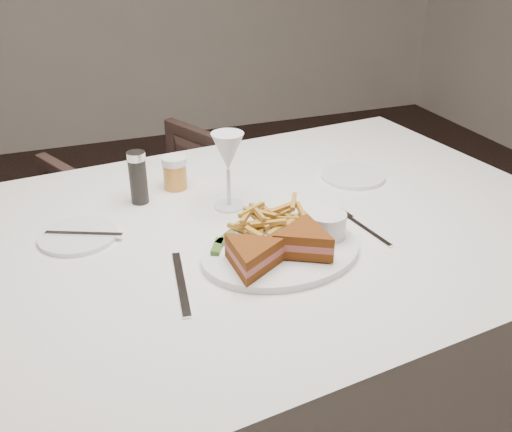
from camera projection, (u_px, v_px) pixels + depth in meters
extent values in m
plane|color=black|center=(198.00, 413.00, 1.73)|extent=(5.00, 5.00, 0.00)
cube|color=silver|center=(249.00, 361.00, 1.39)|extent=(1.54, 1.11, 0.75)
imported|color=#46312B|center=(159.00, 213.00, 2.20)|extent=(0.81, 0.79, 0.64)
ellipsoid|color=white|center=(281.00, 252.00, 1.11)|extent=(0.34, 0.28, 0.01)
cube|color=silver|center=(181.00, 283.00, 1.02)|extent=(0.04, 0.21, 0.00)
cylinder|color=white|center=(78.00, 236.00, 1.17)|extent=(0.16, 0.16, 0.01)
cylinder|color=white|center=(353.00, 176.00, 1.44)|extent=(0.16, 0.16, 0.01)
cylinder|color=black|center=(138.00, 178.00, 1.29)|extent=(0.04, 0.04, 0.12)
cylinder|color=#C7802F|center=(175.00, 173.00, 1.37)|extent=(0.06, 0.06, 0.08)
cube|color=#3C6021|center=(225.00, 239.00, 1.13)|extent=(0.05, 0.05, 0.01)
cube|color=#3C6021|center=(217.00, 246.00, 1.10)|extent=(0.04, 0.06, 0.01)
cylinder|color=white|center=(326.00, 224.00, 1.14)|extent=(0.08, 0.08, 0.05)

